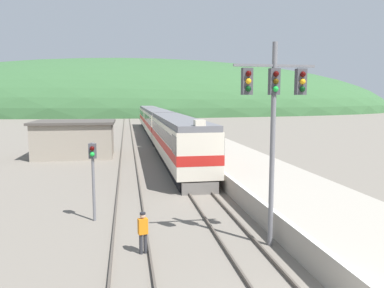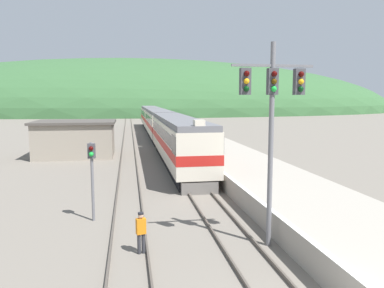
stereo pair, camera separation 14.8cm
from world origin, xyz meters
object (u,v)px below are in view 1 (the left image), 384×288
object	(u,v)px
carriage_third	(149,117)
track_worker	(143,231)
carriage_second	(157,123)
signal_post_siding	(93,165)
express_train_lead_car	(177,139)
signal_mast_main	(274,108)

from	to	relation	value
carriage_third	track_worker	world-z (taller)	carriage_third
carriage_second	signal_post_siding	size ratio (longest dim) A/B	4.96
carriage_third	track_worker	bearing A→B (deg)	-93.68
signal_post_siding	track_worker	xyz separation A→B (m)	(2.18, -4.32, -1.85)
express_train_lead_car	carriage_third	xyz separation A→B (m)	(0.00, 41.77, -0.01)
signal_mast_main	signal_post_siding	xyz separation A→B (m)	(-7.33, 4.39, -2.82)
signal_mast_main	signal_post_siding	world-z (taller)	signal_mast_main
signal_post_siding	express_train_lead_car	bearing A→B (deg)	67.51
signal_mast_main	track_worker	bearing A→B (deg)	179.14
carriage_second	carriage_third	xyz separation A→B (m)	(0.00, 20.07, 0.00)
carriage_second	signal_post_siding	distance (m)	36.92
carriage_third	signal_mast_main	size ratio (longest dim) A/B	2.36
signal_mast_main	signal_post_siding	distance (m)	9.00
carriage_second	signal_mast_main	world-z (taller)	signal_mast_main
signal_mast_main	signal_post_siding	bearing A→B (deg)	149.04
track_worker	signal_mast_main	bearing A→B (deg)	-0.86
carriage_third	signal_mast_main	bearing A→B (deg)	-88.84
carriage_third	carriage_second	bearing A→B (deg)	-90.00
carriage_third	signal_mast_main	distance (m)	60.98
signal_mast_main	signal_post_siding	size ratio (longest dim) A/B	2.10
express_train_lead_car	track_worker	world-z (taller)	express_train_lead_car
carriage_second	carriage_third	bearing A→B (deg)	90.00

